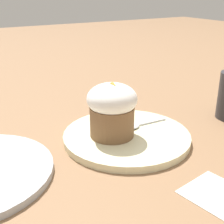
# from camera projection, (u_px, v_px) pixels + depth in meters

# --- Properties ---
(ground_plane) EXTENTS (4.00, 4.00, 0.00)m
(ground_plane) POSITION_uv_depth(u_px,v_px,m) (127.00, 140.00, 0.63)
(ground_plane) COLOR #846042
(dessert_plate) EXTENTS (0.25, 0.25, 0.01)m
(dessert_plate) POSITION_uv_depth(u_px,v_px,m) (127.00, 136.00, 0.63)
(dessert_plate) COLOR beige
(dessert_plate) RESTS_ON ground_plane
(carrot_cake) EXTENTS (0.10, 0.10, 0.11)m
(carrot_cake) POSITION_uv_depth(u_px,v_px,m) (112.00, 109.00, 0.60)
(carrot_cake) COLOR brown
(carrot_cake) RESTS_ON dessert_plate
(spoon) EXTENTS (0.04, 0.11, 0.01)m
(spoon) POSITION_uv_depth(u_px,v_px,m) (134.00, 125.00, 0.65)
(spoon) COLOR silver
(spoon) RESTS_ON dessert_plate
(paper_napkin) EXTENTS (0.11, 0.10, 0.00)m
(paper_napkin) POSITION_uv_depth(u_px,v_px,m) (221.00, 196.00, 0.46)
(paper_napkin) COLOR white
(paper_napkin) RESTS_ON ground_plane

